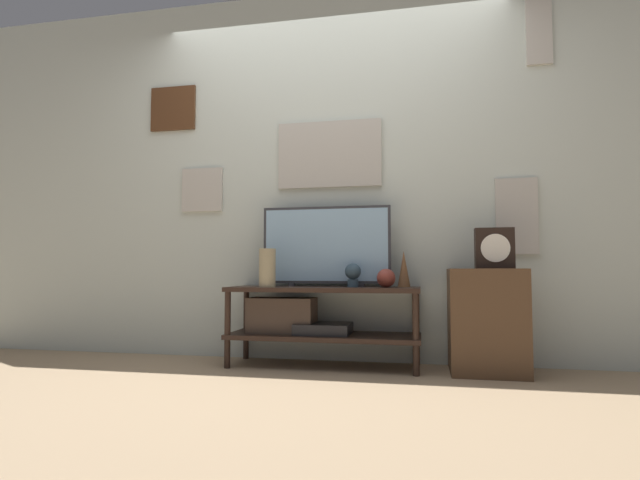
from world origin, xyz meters
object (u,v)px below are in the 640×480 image
Objects in this scene: television at (326,245)px; vase_round_glass at (386,278)px; mantel_clock at (494,248)px; vase_slim_bronze at (404,269)px; vase_tall_ceramic at (267,268)px; decorative_bust at (353,273)px.

television is 7.36× the size of vase_round_glass.
vase_slim_bronze is at bearing 166.42° from mantel_clock.
television is at bearing 31.49° from vase_tall_ceramic.
television is at bearing -179.42° from vase_slim_bronze.
vase_round_glass is at bearing 179.80° from mantel_clock.
vase_tall_ceramic is at bearing -148.51° from television.
vase_tall_ceramic is at bearing -176.58° from mantel_clock.
television reaches higher than vase_round_glass.
vase_slim_bronze is 0.35m from decorative_bust.
vase_round_glass is at bearing 6.54° from vase_tall_ceramic.
television reaches higher than vase_slim_bronze.
vase_tall_ceramic is at bearing -173.46° from vase_round_glass.
vase_round_glass is 0.18m from vase_slim_bronze.
vase_slim_bronze is 0.95× the size of vase_tall_ceramic.
vase_round_glass is 0.69m from mantel_clock.
decorative_bust is at bearing 11.49° from vase_tall_ceramic.
vase_slim_bronze reaches higher than decorative_bust.
vase_tall_ceramic is (-0.88, -0.22, 0.01)m from vase_slim_bronze.
decorative_bust is at bearing -27.40° from television.
vase_slim_bronze is at bearing 50.63° from vase_round_glass.
vase_slim_bronze is 1.52× the size of decorative_bust.
vase_round_glass is at bearing -16.91° from television.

